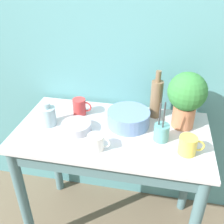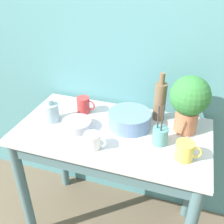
# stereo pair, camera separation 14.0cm
# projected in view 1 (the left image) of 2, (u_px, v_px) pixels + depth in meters

# --- Properties ---
(wall_back) EXTENTS (6.00, 0.05, 2.40)m
(wall_back) POSITION_uv_depth(u_px,v_px,m) (124.00, 45.00, 1.57)
(wall_back) COLOR teal
(wall_back) RESTS_ON ground_plane
(counter_table) EXTENTS (1.08, 0.59, 0.82)m
(counter_table) POSITION_uv_depth(u_px,v_px,m) (111.00, 159.00, 1.55)
(counter_table) COLOR slate
(counter_table) RESTS_ON ground_plane
(potted_plant) EXTENTS (0.21, 0.21, 0.32)m
(potted_plant) POSITION_uv_depth(u_px,v_px,m) (187.00, 96.00, 1.41)
(potted_plant) COLOR #B7704C
(potted_plant) RESTS_ON counter_table
(bowl_wash_large) EXTENTS (0.24, 0.24, 0.09)m
(bowl_wash_large) POSITION_uv_depth(u_px,v_px,m) (128.00, 118.00, 1.49)
(bowl_wash_large) COLOR #6684B2
(bowl_wash_large) RESTS_ON counter_table
(bottle_tall) EXTENTS (0.07, 0.07, 0.29)m
(bottle_tall) POSITION_uv_depth(u_px,v_px,m) (156.00, 98.00, 1.54)
(bottle_tall) COLOR brown
(bottle_tall) RESTS_ON counter_table
(bottle_short) EXTENTS (0.09, 0.09, 0.14)m
(bottle_short) POSITION_uv_depth(u_px,v_px,m) (48.00, 116.00, 1.49)
(bottle_short) COLOR #93B2BC
(bottle_short) RESTS_ON counter_table
(mug_yellow) EXTENTS (0.12, 0.09, 0.10)m
(mug_yellow) POSITION_uv_depth(u_px,v_px,m) (188.00, 145.00, 1.28)
(mug_yellow) COLOR #E5CC4C
(mug_yellow) RESTS_ON counter_table
(mug_red) EXTENTS (0.12, 0.08, 0.10)m
(mug_red) POSITION_uv_depth(u_px,v_px,m) (80.00, 107.00, 1.59)
(mug_red) COLOR #C63838
(mug_red) RESTS_ON counter_table
(mug_white) EXTENTS (0.12, 0.08, 0.08)m
(mug_white) POSITION_uv_depth(u_px,v_px,m) (96.00, 142.00, 1.31)
(mug_white) COLOR white
(mug_white) RESTS_ON counter_table
(bowl_small_steel) EXTENTS (0.17, 0.17, 0.05)m
(bowl_small_steel) POSITION_uv_depth(u_px,v_px,m) (76.00, 127.00, 1.45)
(bowl_small_steel) COLOR #A8A8B2
(bowl_small_steel) RESTS_ON counter_table
(utensil_cup) EXTENTS (0.08, 0.08, 0.23)m
(utensil_cup) POSITION_uv_depth(u_px,v_px,m) (161.00, 132.00, 1.37)
(utensil_cup) COLOR #569399
(utensil_cup) RESTS_ON counter_table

